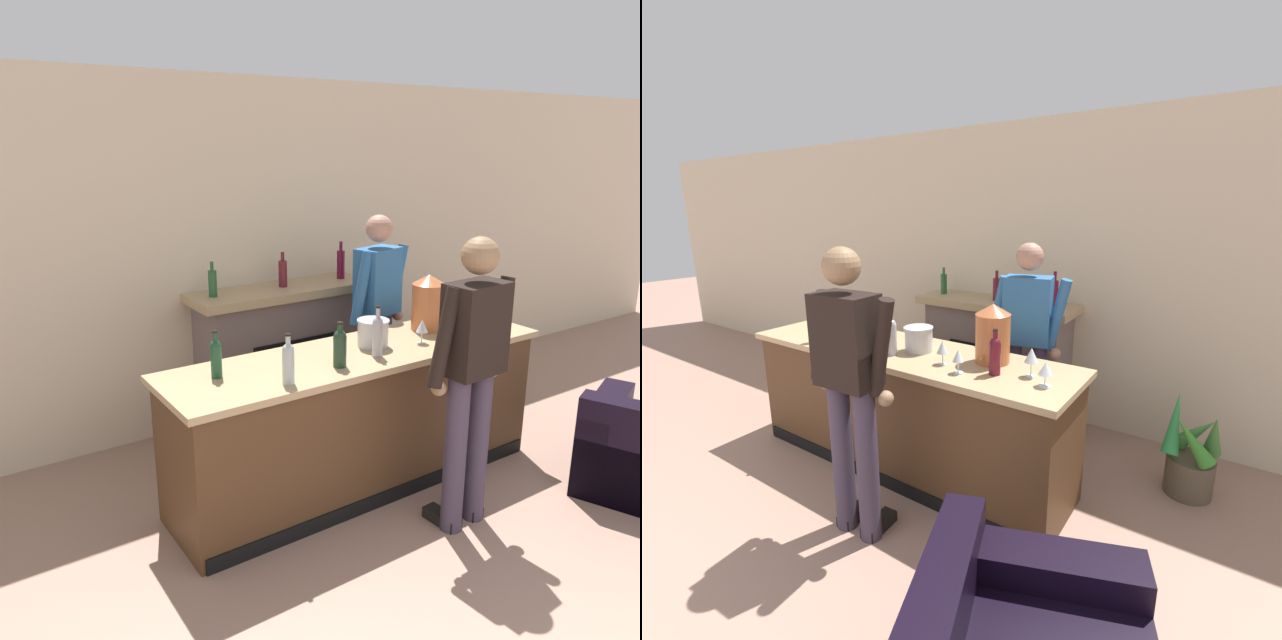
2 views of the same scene
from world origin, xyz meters
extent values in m
cube|color=beige|center=(0.00, 4.58, 1.38)|extent=(12.00, 0.07, 2.75)
cube|color=#4D321D|center=(0.12, 3.11, 0.45)|extent=(2.60, 0.65, 0.91)
cube|color=tan|center=(0.12, 3.11, 0.93)|extent=(2.67, 0.72, 0.04)
cube|color=black|center=(0.12, 2.78, 0.05)|extent=(2.55, 0.01, 0.10)
cube|color=slate|center=(0.23, 4.33, 0.53)|extent=(1.39, 0.44, 1.07)
cube|color=black|center=(0.23, 4.09, 0.40)|extent=(0.76, 0.02, 0.68)
cube|color=tan|center=(0.23, 4.31, 1.10)|extent=(1.55, 0.52, 0.07)
cylinder|color=#225330|center=(-0.37, 4.31, 1.24)|extent=(0.06, 0.06, 0.20)
cylinder|color=#225330|center=(-0.37, 4.31, 1.37)|extent=(0.03, 0.03, 0.07)
cylinder|color=maroon|center=(0.24, 4.31, 1.24)|extent=(0.07, 0.07, 0.21)
cylinder|color=maroon|center=(0.24, 4.31, 1.38)|extent=(0.03, 0.03, 0.07)
cylinder|color=maroon|center=(0.81, 4.31, 1.25)|extent=(0.07, 0.07, 0.24)
cylinder|color=maroon|center=(0.81, 4.31, 1.41)|extent=(0.03, 0.03, 0.08)
cube|color=black|center=(1.60, 2.25, 0.28)|extent=(0.89, 0.50, 0.57)
cylinder|color=brown|center=(2.03, 3.92, 0.14)|extent=(0.32, 0.32, 0.28)
cylinder|color=#332319|center=(2.03, 3.92, 0.27)|extent=(0.29, 0.29, 0.02)
cone|color=#448039|center=(2.14, 3.92, 0.48)|extent=(0.13, 0.29, 0.39)
cone|color=#45893D|center=(2.03, 4.01, 0.43)|extent=(0.31, 0.13, 0.31)
cone|color=#2F8E44|center=(1.90, 3.92, 0.51)|extent=(0.12, 0.32, 0.44)
cone|color=#3B8A2E|center=(2.03, 3.82, 0.45)|extent=(0.30, 0.12, 0.34)
cylinder|color=#403548|center=(0.45, 2.37, 0.49)|extent=(0.13, 0.13, 0.99)
cube|color=black|center=(0.45, 2.44, 0.04)|extent=(0.11, 0.25, 0.07)
cylinder|color=#403548|center=(0.25, 2.36, 0.49)|extent=(0.13, 0.13, 0.99)
cube|color=black|center=(0.25, 2.43, 0.04)|extent=(0.11, 0.25, 0.07)
cube|color=black|center=(0.35, 2.37, 1.25)|extent=(0.37, 0.24, 0.53)
cylinder|color=black|center=(0.58, 2.40, 1.24)|extent=(0.20, 0.08, 0.57)
sphere|color=#906D4D|center=(0.58, 2.42, 0.94)|extent=(0.09, 0.09, 0.09)
cylinder|color=black|center=(0.12, 2.37, 1.24)|extent=(0.20, 0.08, 0.57)
sphere|color=#906D4D|center=(0.12, 2.39, 0.94)|extent=(0.09, 0.09, 0.09)
sphere|color=#906D4D|center=(0.35, 2.37, 1.67)|extent=(0.21, 0.21, 0.21)
cylinder|color=#3E314C|center=(0.70, 3.77, 0.47)|extent=(0.13, 0.13, 0.94)
cube|color=black|center=(0.72, 3.70, 0.04)|extent=(0.16, 0.26, 0.07)
cylinder|color=#3E314C|center=(0.90, 3.81, 0.47)|extent=(0.13, 0.13, 0.94)
cube|color=black|center=(0.91, 3.75, 0.04)|extent=(0.16, 0.26, 0.07)
cube|color=#2C629C|center=(0.80, 3.79, 1.21)|extent=(0.40, 0.30, 0.53)
cylinder|color=#2C629C|center=(0.58, 3.71, 1.19)|extent=(0.20, 0.08, 0.57)
sphere|color=tan|center=(0.59, 3.69, 0.89)|extent=(0.09, 0.09, 0.09)
cylinder|color=#2C629C|center=(1.03, 3.83, 1.19)|extent=(0.20, 0.08, 0.57)
sphere|color=tan|center=(1.03, 3.81, 0.89)|extent=(0.09, 0.09, 0.09)
sphere|color=tan|center=(0.80, 3.79, 1.62)|extent=(0.21, 0.21, 0.21)
cylinder|color=#B76237|center=(0.81, 3.22, 1.12)|extent=(0.23, 0.23, 0.33)
cone|color=#B76237|center=(0.81, 3.22, 1.32)|extent=(0.24, 0.24, 0.07)
cylinder|color=#B29333|center=(0.81, 3.09, 1.02)|extent=(0.02, 0.04, 0.02)
cylinder|color=silver|center=(0.24, 3.14, 1.04)|extent=(0.20, 0.20, 0.17)
cylinder|color=silver|center=(0.24, 3.14, 1.13)|extent=(0.22, 0.22, 0.01)
cylinder|color=#1D3424|center=(-0.17, 2.94, 1.05)|extent=(0.08, 0.08, 0.19)
sphere|color=#1D3424|center=(-0.17, 2.94, 1.15)|extent=(0.08, 0.08, 0.08)
cylinder|color=#1D3424|center=(-0.17, 2.94, 1.18)|extent=(0.03, 0.03, 0.08)
cylinder|color=black|center=(-0.17, 2.94, 1.23)|extent=(0.04, 0.04, 0.01)
cylinder|color=#A3B1AD|center=(-0.57, 2.88, 1.06)|extent=(0.07, 0.07, 0.20)
sphere|color=#A3B1AD|center=(-0.57, 2.88, 1.16)|extent=(0.07, 0.07, 0.07)
cylinder|color=#A3B1AD|center=(-0.57, 2.88, 1.20)|extent=(0.03, 0.03, 0.08)
cylinder|color=black|center=(-0.57, 2.88, 1.24)|extent=(0.03, 0.03, 0.01)
cylinder|color=#57131F|center=(0.93, 3.03, 1.06)|extent=(0.08, 0.08, 0.20)
sphere|color=#57131F|center=(0.93, 3.03, 1.16)|extent=(0.07, 0.07, 0.07)
cylinder|color=#57131F|center=(0.93, 3.03, 1.20)|extent=(0.03, 0.03, 0.08)
cylinder|color=black|center=(0.93, 3.03, 1.24)|extent=(0.03, 0.03, 0.01)
cylinder|color=#184228|center=(-0.86, 3.19, 1.05)|extent=(0.06, 0.06, 0.19)
sphere|color=#184228|center=(-0.86, 3.19, 1.15)|extent=(0.06, 0.06, 0.06)
cylinder|color=#184228|center=(-0.86, 3.19, 1.19)|extent=(0.03, 0.03, 0.08)
cylinder|color=black|center=(-0.86, 3.19, 1.23)|extent=(0.03, 0.03, 0.01)
cylinder|color=#A9A7B3|center=(0.14, 2.96, 1.07)|extent=(0.07, 0.07, 0.23)
sphere|color=#A9A7B3|center=(0.14, 2.96, 1.18)|extent=(0.06, 0.06, 0.06)
cylinder|color=#A9A7B3|center=(0.14, 2.96, 1.23)|extent=(0.03, 0.03, 0.09)
cylinder|color=black|center=(0.14, 2.96, 1.28)|extent=(0.03, 0.03, 0.01)
cylinder|color=silver|center=(0.55, 3.00, 0.96)|extent=(0.06, 0.06, 0.01)
cylinder|color=silver|center=(0.55, 3.00, 1.00)|extent=(0.01, 0.01, 0.07)
cone|color=silver|center=(0.55, 3.00, 1.08)|extent=(0.08, 0.08, 0.09)
cylinder|color=silver|center=(1.14, 3.12, 0.96)|extent=(0.06, 0.06, 0.01)
cylinder|color=silver|center=(1.14, 3.12, 1.00)|extent=(0.01, 0.01, 0.09)
cone|color=silver|center=(1.14, 3.12, 1.09)|extent=(0.09, 0.09, 0.09)
cylinder|color=silver|center=(1.27, 3.03, 0.96)|extent=(0.08, 0.08, 0.01)
cylinder|color=silver|center=(1.27, 3.03, 0.99)|extent=(0.01, 0.01, 0.07)
cone|color=silver|center=(1.27, 3.03, 1.07)|extent=(0.08, 0.08, 0.08)
cylinder|color=silver|center=(0.73, 2.92, 0.96)|extent=(0.07, 0.07, 0.01)
cylinder|color=silver|center=(0.73, 2.92, 1.00)|extent=(0.01, 0.01, 0.07)
cone|color=silver|center=(0.73, 2.92, 1.07)|extent=(0.07, 0.07, 0.08)
camera|label=1|loc=(-2.23, 0.06, 2.26)|focal=35.00mm
camera|label=2|loc=(2.14, 0.81, 1.95)|focal=24.00mm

